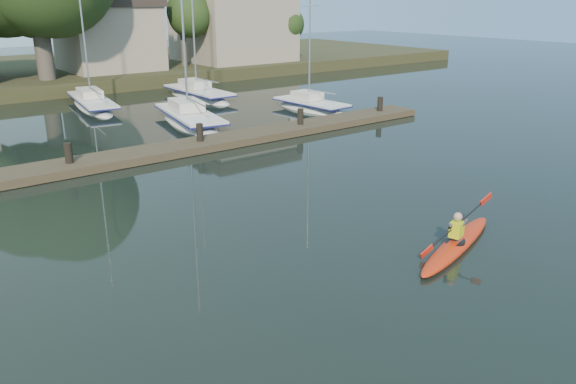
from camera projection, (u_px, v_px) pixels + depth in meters
ground at (368, 280)px, 14.11m from camera, size 160.00×160.00×0.00m
kayak at (457, 242)px, 15.85m from camera, size 4.90×2.06×1.58m
dock at (140, 155)px, 24.54m from camera, size 34.00×2.00×1.80m
sailboat_3 at (190, 127)px, 31.69m from camera, size 3.68×8.65×13.53m
sailboat_4 at (311, 112)px, 35.54m from camera, size 2.34×6.52×10.89m
sailboat_6 at (93, 109)px, 36.39m from camera, size 3.13×9.27×14.46m
sailboat_7 at (199, 101)px, 39.63m from camera, size 2.17×8.20×13.22m
shore at (19, 44)px, 44.18m from camera, size 90.00×25.25×12.75m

